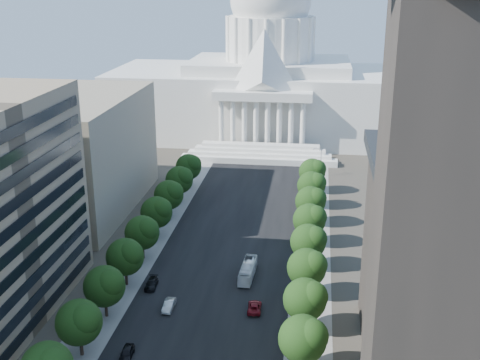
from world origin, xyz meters
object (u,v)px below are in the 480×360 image
at_px(car_red, 254,307).
at_px(car_dark_b, 151,284).
at_px(car_dark_a, 127,353).
at_px(city_bus, 248,270).
at_px(car_silver, 169,305).

height_order(car_red, car_dark_b, car_dark_b).
bearing_deg(car_dark_a, city_bus, 57.22).
xyz_separation_m(car_red, city_bus, (-2.80, 12.94, 0.75)).
bearing_deg(car_dark_a, car_red, 37.60).
xyz_separation_m(car_dark_a, car_silver, (3.22, 15.60, -0.00)).
relative_size(car_silver, city_bus, 0.46).
distance_m(car_red, city_bus, 13.26).
height_order(car_dark_a, city_bus, city_bus).
xyz_separation_m(car_silver, car_red, (15.92, 1.57, -0.08)).
xyz_separation_m(car_silver, car_dark_b, (-5.49, 7.65, -0.06)).
distance_m(car_dark_a, car_dark_b, 23.36).
distance_m(car_red, car_dark_b, 22.26).
bearing_deg(car_red, car_dark_a, 39.28).
distance_m(car_dark_a, car_red, 25.71).
height_order(car_dark_a, car_dark_b, car_dark_a).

